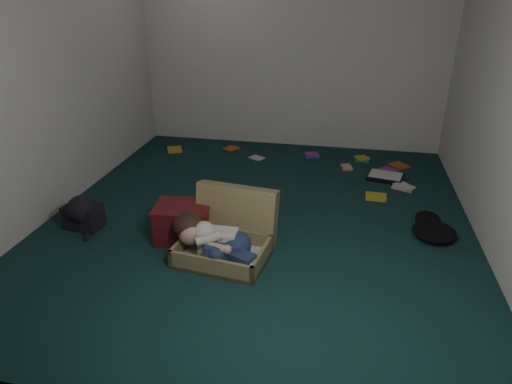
% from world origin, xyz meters
% --- Properties ---
extents(floor, '(4.50, 4.50, 0.00)m').
position_xyz_m(floor, '(0.00, 0.00, 0.00)').
color(floor, '#0F2D2C').
rests_on(floor, ground).
extents(wall_back, '(4.50, 0.00, 4.50)m').
position_xyz_m(wall_back, '(0.00, 2.25, 1.30)').
color(wall_back, silver).
rests_on(wall_back, ground).
extents(wall_front, '(4.50, 0.00, 4.50)m').
position_xyz_m(wall_front, '(0.00, -2.25, 1.30)').
color(wall_front, silver).
rests_on(wall_front, ground).
extents(wall_left, '(0.00, 4.50, 4.50)m').
position_xyz_m(wall_left, '(-2.00, 0.00, 1.30)').
color(wall_left, silver).
rests_on(wall_left, ground).
extents(wall_right, '(0.00, 4.50, 4.50)m').
position_xyz_m(wall_right, '(2.00, 0.00, 1.30)').
color(wall_right, silver).
rests_on(wall_right, ground).
extents(suitcase, '(0.81, 0.79, 0.53)m').
position_xyz_m(suitcase, '(-0.14, -0.63, 0.16)').
color(suitcase, olive).
rests_on(suitcase, floor).
extents(person, '(0.76, 0.45, 0.33)m').
position_xyz_m(person, '(-0.21, -0.81, 0.20)').
color(person, beige).
rests_on(person, suitcase).
extents(maroon_bin, '(0.52, 0.42, 0.33)m').
position_xyz_m(maroon_bin, '(-0.58, -0.51, 0.17)').
color(maroon_bin, '#541115').
rests_on(maroon_bin, floor).
extents(backpack, '(0.44, 0.36, 0.24)m').
position_xyz_m(backpack, '(-1.57, -0.49, 0.12)').
color(backpack, black).
rests_on(backpack, floor).
extents(clothing_pile, '(0.53, 0.48, 0.14)m').
position_xyz_m(clothing_pile, '(1.48, 0.05, 0.07)').
color(clothing_pile, black).
rests_on(clothing_pile, floor).
extents(paper_tray, '(0.45, 0.38, 0.06)m').
position_xyz_m(paper_tray, '(1.26, 1.24, 0.03)').
color(paper_tray, black).
rests_on(paper_tray, floor).
extents(book_scatter, '(3.18, 1.44, 0.02)m').
position_xyz_m(book_scatter, '(0.50, 1.52, 0.01)').
color(book_scatter, gold).
rests_on(book_scatter, floor).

